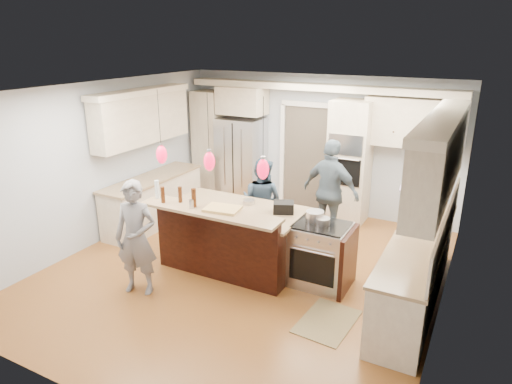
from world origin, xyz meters
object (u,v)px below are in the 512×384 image
Objects in this scene: kitchen_island at (233,236)px; person_bar_end at (136,238)px; person_far_left at (262,201)px; refrigerator at (241,161)px; island_range at (322,255)px.

person_bar_end is at bearing -121.03° from kitchen_island.
person_far_left reaches higher than kitchen_island.
person_far_left is (1.31, -1.63, -0.16)m from refrigerator.
refrigerator is at bearing 82.13° from person_bar_end.
person_bar_end is (-2.17, -1.35, 0.35)m from island_range.
person_bar_end is 1.08× the size of person_far_left.
island_range is at bearing 15.98° from person_bar_end.
person_bar_end is 2.35m from person_far_left.
island_range is 2.58m from person_bar_end.
person_bar_end reaches higher than kitchen_island.
person_far_left is (0.77, 2.21, -0.06)m from person_bar_end.
refrigerator reaches higher than island_range.
kitchen_island is at bearing -63.08° from refrigerator.
refrigerator is 1.12× the size of person_bar_end.
refrigerator is 2.10m from person_far_left.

